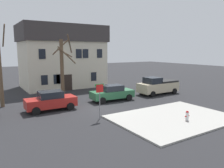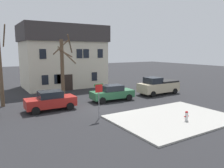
{
  "view_description": "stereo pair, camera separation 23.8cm",
  "coord_description": "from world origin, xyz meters",
  "px_view_note": "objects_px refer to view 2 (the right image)",
  "views": [
    {
      "loc": [
        -9.46,
        -16.81,
        5.27
      ],
      "look_at": [
        2.27,
        1.81,
        1.83
      ],
      "focal_mm": 34.93,
      "sensor_mm": 36.0,
      "label": 1
    },
    {
      "loc": [
        -9.25,
        -16.94,
        5.27
      ],
      "look_at": [
        2.27,
        1.81,
        1.83
      ],
      "focal_mm": 34.93,
      "sensor_mm": 36.0,
      "label": 2
    }
  ],
  "objects_px": {
    "car_green_sedan": "(112,93)",
    "pickup_truck_beige": "(158,86)",
    "tree_bare_mid": "(63,66)",
    "street_sign_pole": "(99,95)",
    "fire_hydrant": "(186,116)",
    "car_red_sedan": "(51,101)",
    "building_main": "(63,56)"
  },
  "relations": [
    {
      "from": "car_red_sedan",
      "to": "street_sign_pole",
      "type": "bearing_deg",
      "value": -60.67
    },
    {
      "from": "building_main",
      "to": "street_sign_pole",
      "type": "height_order",
      "value": "building_main"
    },
    {
      "from": "car_green_sedan",
      "to": "street_sign_pole",
      "type": "height_order",
      "value": "street_sign_pole"
    },
    {
      "from": "tree_bare_mid",
      "to": "car_red_sedan",
      "type": "bearing_deg",
      "value": -122.48
    },
    {
      "from": "car_green_sedan",
      "to": "pickup_truck_beige",
      "type": "height_order",
      "value": "pickup_truck_beige"
    },
    {
      "from": "building_main",
      "to": "street_sign_pole",
      "type": "distance_m",
      "value": 16.62
    },
    {
      "from": "street_sign_pole",
      "to": "car_red_sedan",
      "type": "bearing_deg",
      "value": 119.33
    },
    {
      "from": "car_green_sedan",
      "to": "building_main",
      "type": "bearing_deg",
      "value": 95.96
    },
    {
      "from": "car_green_sedan",
      "to": "fire_hydrant",
      "type": "height_order",
      "value": "car_green_sedan"
    },
    {
      "from": "car_red_sedan",
      "to": "car_green_sedan",
      "type": "relative_size",
      "value": 0.94
    },
    {
      "from": "car_green_sedan",
      "to": "fire_hydrant",
      "type": "distance_m",
      "value": 8.87
    },
    {
      "from": "building_main",
      "to": "pickup_truck_beige",
      "type": "distance_m",
      "value": 14.26
    },
    {
      "from": "fire_hydrant",
      "to": "street_sign_pole",
      "type": "bearing_deg",
      "value": 140.69
    },
    {
      "from": "building_main",
      "to": "fire_hydrant",
      "type": "bearing_deg",
      "value": -83.89
    },
    {
      "from": "tree_bare_mid",
      "to": "car_green_sedan",
      "type": "bearing_deg",
      "value": -44.69
    },
    {
      "from": "car_green_sedan",
      "to": "street_sign_pole",
      "type": "distance_m",
      "value": 6.3
    },
    {
      "from": "car_red_sedan",
      "to": "fire_hydrant",
      "type": "relative_size",
      "value": 5.84
    },
    {
      "from": "car_red_sedan",
      "to": "street_sign_pole",
      "type": "xyz_separation_m",
      "value": [
        2.48,
        -4.41,
        1.06
      ]
    },
    {
      "from": "tree_bare_mid",
      "to": "street_sign_pole",
      "type": "height_order",
      "value": "tree_bare_mid"
    },
    {
      "from": "pickup_truck_beige",
      "to": "street_sign_pole",
      "type": "height_order",
      "value": "street_sign_pole"
    },
    {
      "from": "car_red_sedan",
      "to": "street_sign_pole",
      "type": "height_order",
      "value": "street_sign_pole"
    },
    {
      "from": "fire_hydrant",
      "to": "street_sign_pole",
      "type": "distance_m",
      "value": 6.68
    },
    {
      "from": "tree_bare_mid",
      "to": "street_sign_pole",
      "type": "relative_size",
      "value": 2.53
    },
    {
      "from": "car_green_sedan",
      "to": "tree_bare_mid",
      "type": "bearing_deg",
      "value": 135.31
    },
    {
      "from": "tree_bare_mid",
      "to": "car_green_sedan",
      "type": "height_order",
      "value": "tree_bare_mid"
    },
    {
      "from": "tree_bare_mid",
      "to": "car_red_sedan",
      "type": "xyz_separation_m",
      "value": [
        -2.64,
        -4.14,
        -2.68
      ]
    },
    {
      "from": "pickup_truck_beige",
      "to": "street_sign_pole",
      "type": "distance_m",
      "value": 11.61
    },
    {
      "from": "building_main",
      "to": "car_green_sedan",
      "type": "relative_size",
      "value": 2.47
    },
    {
      "from": "building_main",
      "to": "street_sign_pole",
      "type": "relative_size",
      "value": 4.21
    },
    {
      "from": "tree_bare_mid",
      "to": "car_green_sedan",
      "type": "distance_m",
      "value": 6.15
    },
    {
      "from": "pickup_truck_beige",
      "to": "fire_hydrant",
      "type": "distance_m",
      "value": 10.42
    },
    {
      "from": "pickup_truck_beige",
      "to": "car_red_sedan",
      "type": "bearing_deg",
      "value": -178.84
    }
  ]
}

